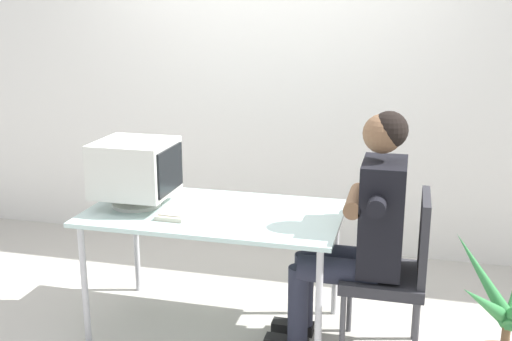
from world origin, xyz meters
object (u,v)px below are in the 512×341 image
at_px(desk, 214,220).
at_px(person_seated, 361,226).
at_px(office_chair, 397,267).
at_px(keyboard, 183,208).
at_px(crt_monitor, 136,169).

height_order(desk, person_seated, person_seated).
bearing_deg(office_chair, keyboard, 179.58).
bearing_deg(crt_monitor, keyboard, -3.23).
height_order(keyboard, person_seated, person_seated).
relative_size(desk, office_chair, 1.57).
height_order(crt_monitor, office_chair, crt_monitor).
xyz_separation_m(crt_monitor, person_seated, (1.27, -0.02, -0.22)).
xyz_separation_m(office_chair, person_seated, (-0.19, 0.00, 0.21)).
xyz_separation_m(keyboard, person_seated, (0.99, -0.01, -0.01)).
bearing_deg(desk, crt_monitor, -177.80).
bearing_deg(crt_monitor, desk, 2.20).
distance_m(crt_monitor, keyboard, 0.35).
bearing_deg(desk, keyboard, -169.16).
height_order(office_chair, person_seated, person_seated).
height_order(crt_monitor, keyboard, crt_monitor).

